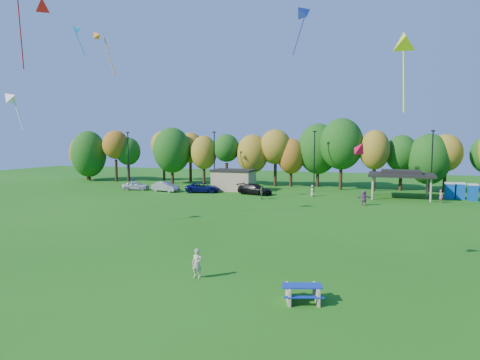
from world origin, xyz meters
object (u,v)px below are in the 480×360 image
(picnic_table, at_px, (302,292))
(car_d, at_px, (255,189))
(porta_potties, at_px, (461,191))
(car_b, at_px, (166,187))
(car_c, at_px, (203,188))
(car_a, at_px, (136,186))
(kite_flyer, at_px, (197,263))

(picnic_table, distance_m, car_d, 40.41)
(porta_potties, height_order, car_d, porta_potties)
(car_b, height_order, car_c, car_b)
(picnic_table, distance_m, car_c, 43.54)
(car_a, bearing_deg, porta_potties, -96.25)
(porta_potties, relative_size, car_b, 0.84)
(car_b, distance_m, car_d, 13.79)
(car_a, relative_size, car_c, 0.81)
(car_c, relative_size, car_d, 0.98)
(picnic_table, xyz_separation_m, car_b, (-27.59, 36.97, 0.26))
(car_a, bearing_deg, kite_flyer, -155.13)
(car_d, bearing_deg, porta_potties, -67.54)
(porta_potties, height_order, car_b, porta_potties)
(porta_potties, bearing_deg, car_a, -174.35)
(car_a, height_order, car_d, car_d)
(kite_flyer, xyz_separation_m, car_d, (-7.51, 36.37, -0.09))
(porta_potties, height_order, car_c, porta_potties)
(kite_flyer, xyz_separation_m, car_b, (-21.27, 35.38, -0.11))
(porta_potties, relative_size, picnic_table, 1.63)
(kite_flyer, bearing_deg, car_d, 103.93)
(kite_flyer, height_order, car_c, kite_flyer)
(porta_potties, height_order, car_a, porta_potties)
(picnic_table, xyz_separation_m, car_c, (-21.83, 37.67, 0.23))
(picnic_table, height_order, kite_flyer, kite_flyer)
(porta_potties, bearing_deg, car_d, -172.02)
(kite_flyer, distance_m, car_c, 39.27)
(car_a, height_order, car_c, car_c)
(picnic_table, distance_m, car_a, 49.67)
(picnic_table, bearing_deg, car_a, 113.24)
(car_d, bearing_deg, picnic_table, -145.49)
(picnic_table, relative_size, kite_flyer, 1.36)
(kite_flyer, height_order, car_d, kite_flyer)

